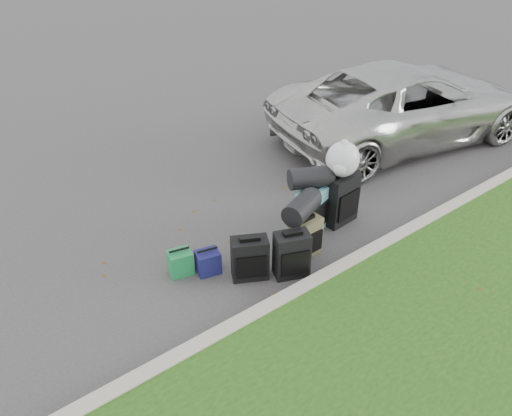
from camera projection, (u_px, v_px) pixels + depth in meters
ground at (271, 246)px, 6.83m from camera, size 120.00×120.00×0.00m
curb at (321, 280)px, 6.12m from camera, size 120.00×0.18×0.15m
suv at (405, 103)px, 9.33m from camera, size 5.49×3.27×1.43m
suitcase_small_black at (250, 258)px, 6.15m from camera, size 0.52×0.43×0.57m
suitcase_large_black_left at (292, 255)px, 6.17m from camera, size 0.49×0.40×0.62m
suitcase_olive at (305, 237)px, 6.54m from camera, size 0.41×0.26×0.55m
suitcase_teal at (311, 210)px, 6.97m from camera, size 0.51×0.38×0.66m
suitcase_large_black_right at (340, 198)px, 7.13m from camera, size 0.53×0.34×0.76m
tote_green at (180, 263)px, 6.27m from camera, size 0.33×0.29×0.32m
tote_navy at (208, 262)px, 6.29m from camera, size 0.33×0.29×0.31m
duffel_left at (302, 207)px, 6.35m from camera, size 0.63×0.48×0.30m
duffel_right at (308, 178)px, 6.78m from camera, size 0.60×0.48×0.29m
trash_bag at (343, 159)px, 6.81m from camera, size 0.48×0.48×0.48m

